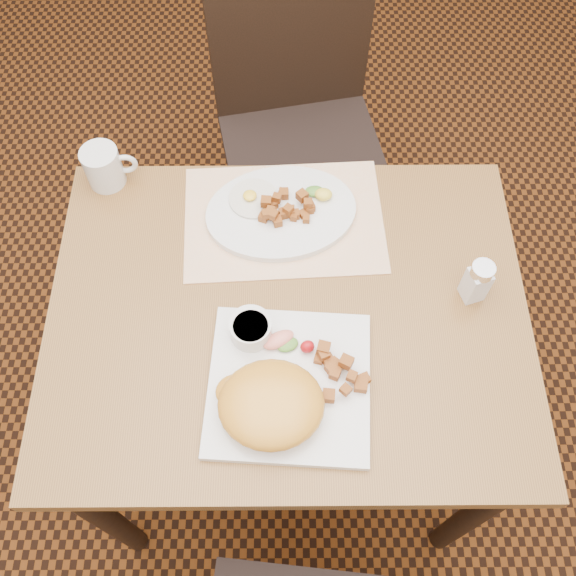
{
  "coord_description": "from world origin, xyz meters",
  "views": [
    {
      "loc": [
        -0.0,
        -0.54,
        1.82
      ],
      "look_at": [
        -0.0,
        0.01,
        0.82
      ],
      "focal_mm": 40.0,
      "sensor_mm": 36.0,
      "label": 1
    }
  ],
  "objects_px": {
    "salt_shaker": "(477,281)",
    "coffee_mug": "(104,167)",
    "plate_oval": "(281,212)",
    "plate_square": "(289,384)",
    "table": "(288,336)",
    "chair_far": "(298,114)"
  },
  "relations": [
    {
      "from": "table",
      "to": "plate_square",
      "type": "distance_m",
      "value": 0.19
    },
    {
      "from": "plate_square",
      "to": "table",
      "type": "bearing_deg",
      "value": 90.31
    },
    {
      "from": "plate_oval",
      "to": "table",
      "type": "bearing_deg",
      "value": -86.65
    },
    {
      "from": "salt_shaker",
      "to": "coffee_mug",
      "type": "bearing_deg",
      "value": 158.88
    },
    {
      "from": "chair_far",
      "to": "plate_square",
      "type": "height_order",
      "value": "chair_far"
    },
    {
      "from": "table",
      "to": "plate_square",
      "type": "bearing_deg",
      "value": -89.69
    },
    {
      "from": "chair_far",
      "to": "coffee_mug",
      "type": "relative_size",
      "value": 8.86
    },
    {
      "from": "chair_far",
      "to": "salt_shaker",
      "type": "height_order",
      "value": "chair_far"
    },
    {
      "from": "table",
      "to": "chair_far",
      "type": "relative_size",
      "value": 0.93
    },
    {
      "from": "plate_square",
      "to": "plate_oval",
      "type": "bearing_deg",
      "value": 92.13
    },
    {
      "from": "chair_far",
      "to": "salt_shaker",
      "type": "distance_m",
      "value": 0.79
    },
    {
      "from": "plate_square",
      "to": "salt_shaker",
      "type": "distance_m",
      "value": 0.39
    },
    {
      "from": "table",
      "to": "coffee_mug",
      "type": "relative_size",
      "value": 8.23
    },
    {
      "from": "table",
      "to": "salt_shaker",
      "type": "distance_m",
      "value": 0.38
    },
    {
      "from": "chair_far",
      "to": "plate_oval",
      "type": "height_order",
      "value": "chair_far"
    },
    {
      "from": "plate_oval",
      "to": "coffee_mug",
      "type": "xyz_separation_m",
      "value": [
        -0.36,
        0.09,
        0.03
      ]
    },
    {
      "from": "chair_far",
      "to": "plate_oval",
      "type": "bearing_deg",
      "value": 73.75
    },
    {
      "from": "table",
      "to": "chair_far",
      "type": "bearing_deg",
      "value": 87.41
    },
    {
      "from": "salt_shaker",
      "to": "table",
      "type": "bearing_deg",
      "value": -174.35
    },
    {
      "from": "table",
      "to": "chair_far",
      "type": "distance_m",
      "value": 0.71
    },
    {
      "from": "plate_square",
      "to": "plate_oval",
      "type": "height_order",
      "value": "plate_oval"
    },
    {
      "from": "table",
      "to": "salt_shaker",
      "type": "relative_size",
      "value": 9.0
    }
  ]
}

